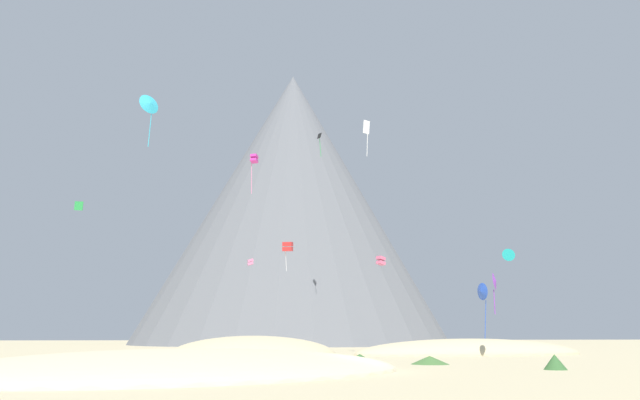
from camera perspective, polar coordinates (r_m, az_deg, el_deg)
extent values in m
plane|color=beige|center=(35.56, 4.33, -16.12)|extent=(400.00, 400.00, 0.00)
ellipsoid|color=beige|center=(35.24, -12.86, -15.88)|extent=(32.50, 28.65, 2.67)
ellipsoid|color=beige|center=(66.99, 14.23, -14.19)|extent=(26.39, 11.20, 3.36)
ellipsoid|color=beige|center=(61.54, -6.41, -14.65)|extent=(19.13, 19.03, 3.98)
cone|color=#386633|center=(33.14, -0.96, -15.64)|extent=(3.50, 3.50, 0.88)
cone|color=#386633|center=(40.31, 21.59, -14.24)|extent=(1.50, 1.50, 0.93)
cone|color=#477238|center=(49.48, -11.23, -14.38)|extent=(2.89, 2.89, 1.01)
cone|color=#477238|center=(45.18, 10.48, -14.86)|extent=(3.94, 3.94, 0.59)
cone|color=#477238|center=(49.65, -14.54, -14.35)|extent=(2.77, 2.77, 0.79)
cone|color=#386633|center=(55.14, 3.83, -14.72)|extent=(1.97, 1.97, 0.41)
cone|color=slate|center=(139.22, -2.72, -0.34)|extent=(90.29, 90.29, 64.05)
cone|color=slate|center=(136.34, -4.63, -8.96)|extent=(51.61, 51.61, 22.12)
cone|color=blue|center=(70.30, 15.21, -8.46)|extent=(0.75, 1.96, 1.94)
cylinder|color=blue|center=(70.26, 15.58, -11.07)|extent=(0.39, 0.28, 4.48)
cube|color=pink|center=(90.35, -6.69, -6.08)|extent=(0.94, 0.87, 0.61)
cube|color=pink|center=(90.40, -6.68, -5.80)|extent=(0.94, 0.87, 0.61)
cube|color=#D1339E|center=(72.54, -6.33, 3.77)|extent=(1.05, 1.08, 0.52)
cube|color=#D1339E|center=(72.69, -6.32, 4.17)|extent=(1.05, 1.08, 0.52)
cylinder|color=pink|center=(71.94, -6.58, 2.10)|extent=(0.16, 0.54, 4.02)
cube|color=black|center=(96.40, -0.06, 6.17)|extent=(0.64, 1.00, 0.97)
cylinder|color=green|center=(95.80, 0.03, 5.05)|extent=(0.28, 0.22, 3.09)
cube|color=#E5668C|center=(94.09, 5.85, -6.02)|extent=(1.56, 1.52, 0.73)
cube|color=#E5668C|center=(94.18, 5.84, -5.59)|extent=(1.56, 1.52, 0.73)
cube|color=white|center=(68.56, 4.46, 6.99)|extent=(0.89, 0.37, 1.65)
cylinder|color=white|center=(67.88, 4.55, 5.29)|extent=(0.20, 0.11, 2.69)
cone|color=#33BCDB|center=(68.91, -16.02, 8.88)|extent=(2.42, 2.21, 2.36)
cylinder|color=#33BCDB|center=(67.83, -16.01, 6.44)|extent=(0.16, 0.41, 3.86)
cone|color=teal|center=(79.88, 17.60, -5.06)|extent=(1.69, 0.86, 1.65)
cube|color=green|center=(70.53, -22.12, -0.52)|extent=(1.02, 0.49, 1.06)
cube|color=red|center=(89.33, -3.11, -4.72)|extent=(1.77, 1.81, 0.79)
cube|color=red|center=(89.44, -3.11, -4.25)|extent=(1.77, 1.81, 0.79)
cylinder|color=white|center=(89.08, -3.28, -5.87)|extent=(0.29, 0.10, 3.01)
cone|color=purple|center=(58.72, 16.46, -7.47)|extent=(1.15, 1.49, 1.57)
cylinder|color=purple|center=(58.50, 16.38, -9.34)|extent=(0.09, 0.11, 2.28)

